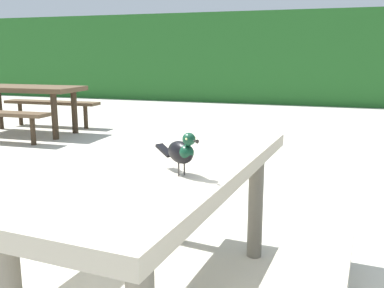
{
  "coord_description": "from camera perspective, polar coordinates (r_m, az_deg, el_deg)",
  "views": [
    {
      "loc": [
        0.91,
        -1.71,
        1.22
      ],
      "look_at": [
        0.34,
        0.04,
        0.84
      ],
      "focal_mm": 40.61,
      "sensor_mm": 36.0,
      "label": 1
    }
  ],
  "objects": [
    {
      "name": "picnic_table_mid_left",
      "position": [
        7.2,
        -21.19,
        5.63
      ],
      "size": [
        1.82,
        1.73,
        0.74
      ],
      "color": "brown",
      "rests_on": "ground"
    },
    {
      "name": "bird_grackle",
      "position": [
        1.73,
        -1.34,
        -0.92
      ],
      "size": [
        0.24,
        0.19,
        0.18
      ],
      "color": "black",
      "rests_on": "picnic_table_foreground"
    },
    {
      "name": "hedge_wall",
      "position": [
        11.67,
        13.87,
        10.91
      ],
      "size": [
        28.0,
        1.74,
        2.25
      ],
      "primitive_type": "cube",
      "color": "#235B23",
      "rests_on": "ground"
    },
    {
      "name": "picnic_table_foreground",
      "position": [
        2.06,
        -3.72,
        -7.18
      ],
      "size": [
        1.81,
        1.86,
        0.74
      ],
      "color": "#B2A893",
      "rests_on": "ground"
    }
  ]
}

